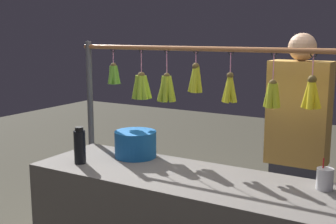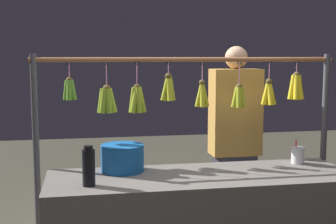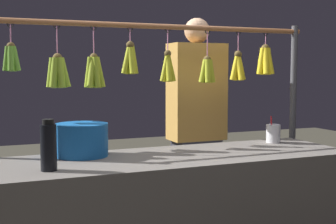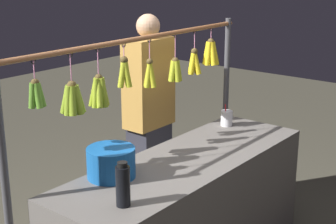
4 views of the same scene
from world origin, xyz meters
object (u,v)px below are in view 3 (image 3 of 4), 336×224
water_bottle (49,146)px  blue_bucket (82,140)px  drink_cup (273,134)px  vendor_person (196,135)px

water_bottle → blue_bucket: water_bottle is taller
water_bottle → drink_cup: (-1.44, -0.30, -0.05)m
water_bottle → blue_bucket: bearing=-125.9°
drink_cup → vendor_person: vendor_person is taller
blue_bucket → vendor_person: vendor_person is taller
drink_cup → vendor_person: (0.28, -0.53, -0.06)m
blue_bucket → drink_cup: 1.22m
blue_bucket → vendor_person: 1.08m
water_bottle → blue_bucket: (-0.22, -0.30, -0.02)m
blue_bucket → vendor_person: bearing=-150.8°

